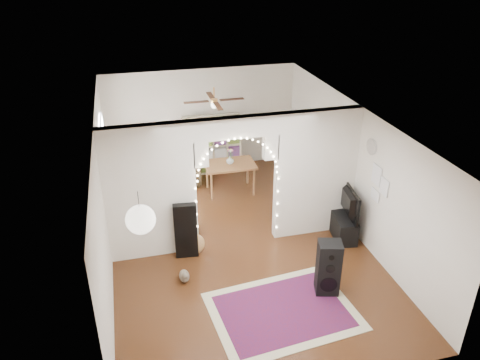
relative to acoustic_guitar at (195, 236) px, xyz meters
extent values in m
plane|color=black|center=(0.90, 0.25, -0.43)|extent=(7.50, 7.50, 0.00)
cube|color=white|center=(0.90, 0.25, 2.27)|extent=(5.00, 7.50, 0.02)
cube|color=silver|center=(0.90, 4.00, 0.92)|extent=(5.00, 0.02, 2.70)
cube|color=silver|center=(0.90, -3.50, 0.92)|extent=(5.00, 0.02, 2.70)
cube|color=silver|center=(-1.60, 0.25, 0.92)|extent=(0.02, 7.50, 2.70)
cube|color=silver|center=(3.40, 0.25, 0.92)|extent=(0.02, 7.50, 2.70)
cube|color=silver|center=(-0.75, 0.25, 0.92)|extent=(1.70, 0.20, 2.70)
cube|color=silver|center=(2.55, 0.25, 0.92)|extent=(1.70, 0.20, 2.70)
cube|color=silver|center=(0.90, 0.25, 2.07)|extent=(1.60, 0.20, 0.40)
cube|color=white|center=(-1.57, 2.05, 1.07)|extent=(0.04, 1.20, 1.40)
cylinder|color=white|center=(3.38, -0.35, 1.67)|extent=(0.03, 0.31, 0.31)
sphere|color=white|center=(-1.00, -2.15, 1.82)|extent=(0.40, 0.40, 0.40)
cube|color=maroon|center=(1.15, -1.96, -0.42)|extent=(2.51, 1.99, 0.02)
cube|color=black|center=(-0.16, 0.00, 0.15)|extent=(0.45, 0.19, 1.16)
ellipsoid|color=#B17A46|center=(0.00, 0.00, -0.02)|extent=(0.40, 0.16, 0.47)
cube|color=black|center=(0.00, 0.00, 0.38)|extent=(0.05, 0.03, 0.54)
cube|color=black|center=(0.00, 0.00, 0.67)|extent=(0.06, 0.03, 0.12)
ellipsoid|color=brown|center=(-0.33, -0.75, -0.32)|extent=(0.20, 0.30, 0.21)
sphere|color=brown|center=(-0.32, -0.87, -0.22)|extent=(0.13, 0.13, 0.12)
cone|color=brown|center=(-0.35, -0.87, -0.16)|extent=(0.04, 0.04, 0.04)
cone|color=brown|center=(-0.29, -0.87, -0.16)|extent=(0.04, 0.04, 0.04)
cylinder|color=brown|center=(-0.34, -0.60, -0.39)|extent=(0.04, 0.19, 0.06)
cube|color=black|center=(2.06, -1.66, 0.08)|extent=(0.47, 0.43, 1.02)
cylinder|color=black|center=(2.01, -1.83, -0.14)|extent=(0.29, 0.10, 0.29)
cylinder|color=black|center=(2.01, -1.83, 0.20)|extent=(0.16, 0.06, 0.16)
cylinder|color=black|center=(2.01, -1.83, 0.42)|extent=(0.09, 0.04, 0.09)
cube|color=black|center=(3.10, -0.07, -0.18)|extent=(0.55, 1.05, 0.50)
imported|color=black|center=(3.10, -0.07, 0.38)|extent=(0.30, 1.08, 0.62)
cube|color=#C2B58D|center=(1.10, 3.64, 0.34)|extent=(1.52, 0.46, 1.54)
cube|color=brown|center=(1.28, 2.39, 0.30)|extent=(1.21, 0.82, 0.05)
cylinder|color=brown|center=(0.75, 2.08, -0.07)|extent=(0.05, 0.05, 0.70)
cylinder|color=brown|center=(1.79, 2.06, -0.07)|extent=(0.05, 0.05, 0.70)
cylinder|color=brown|center=(0.77, 2.72, -0.07)|extent=(0.05, 0.05, 0.70)
cylinder|color=brown|center=(1.81, 2.70, -0.07)|extent=(0.05, 0.05, 0.70)
imported|color=silver|center=(1.28, 2.39, 0.42)|extent=(0.19, 0.19, 0.19)
imported|color=brown|center=(-0.38, 1.11, -0.19)|extent=(0.62, 0.63, 0.47)
imported|color=brown|center=(0.26, 2.92, -0.16)|extent=(0.75, 0.76, 0.54)
camera|label=1|loc=(-1.04, -7.58, 5.09)|focal=35.00mm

